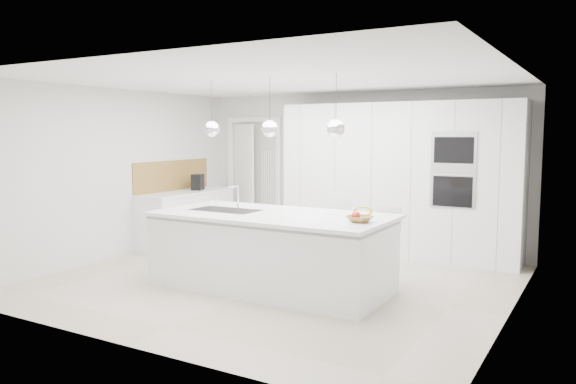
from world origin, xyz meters
The scene contains 28 objects.
floor centered at (0.00, 0.00, 0.00)m, with size 5.50×5.50×0.00m, color #B9AA97.
wall_back centered at (0.00, 2.50, 1.25)m, with size 5.50×5.50×0.00m, color silver.
wall_left centered at (-2.75, 0.00, 1.25)m, with size 5.00×5.00×0.00m, color silver.
ceiling centered at (0.00, 0.00, 2.50)m, with size 5.50×5.50×0.00m, color white.
tall_cabinets centered at (0.80, 2.20, 1.15)m, with size 3.60×0.60×2.30m, color white.
oven_stack centered at (1.70, 1.89, 1.35)m, with size 0.62×0.04×1.05m, color #A5A5A8, non-canonical shape.
doorway_frame centered at (-1.95, 2.47, 1.02)m, with size 1.11×0.08×2.13m, color white, non-canonical shape.
hallway_door centered at (-2.20, 2.42, 1.00)m, with size 0.82×0.04×2.00m, color white.
radiator centered at (-1.63, 2.46, 0.85)m, with size 0.32×0.04×1.40m, color white, non-canonical shape.
left_base_cabinets centered at (-2.45, 1.20, 0.43)m, with size 0.60×1.80×0.86m, color white.
left_worktop centered at (-2.45, 1.20, 0.88)m, with size 0.62×1.82×0.04m, color white.
oak_backsplash centered at (-2.74, 1.20, 1.15)m, with size 0.02×1.80×0.50m, color olive.
island_base centered at (0.10, -0.30, 0.43)m, with size 2.80×1.20×0.86m, color white.
island_worktop centered at (0.10, -0.25, 0.88)m, with size 2.84×1.40×0.04m, color white.
island_sink centered at (-0.55, -0.30, 0.82)m, with size 0.84×0.44×0.18m, color #3F3F42, non-canonical shape.
island_tap centered at (-0.50, -0.10, 1.05)m, with size 0.02×0.02×0.30m, color white.
pendant_left centered at (-0.75, -0.30, 1.90)m, with size 0.20×0.20×0.20m, color white.
pendant_mid centered at (0.10, -0.30, 1.90)m, with size 0.20×0.20×0.20m, color white.
pendant_right centered at (0.95, -0.30, 1.90)m, with size 0.20×0.20×0.20m, color white.
fruit_bowl centered at (1.26, -0.34, 0.93)m, with size 0.27×0.27×0.07m, color olive.
espresso_machine centered at (-2.43, 1.47, 1.03)m, with size 0.16×0.25×0.26m, color black.
bar_stool_left centered at (0.48, 0.67, 0.53)m, with size 0.35×0.48×1.06m, color white, non-canonical shape.
bar_stool_right centered at (1.24, 0.50, 0.49)m, with size 0.32×0.45×0.97m, color white, non-canonical shape.
apple_a centered at (1.21, -0.30, 0.97)m, with size 0.07×0.07×0.07m, color #B11A08.
apple_b centered at (1.22, -0.35, 0.97)m, with size 0.08×0.08×0.08m, color #B11A08.
apple_c centered at (1.24, -0.40, 0.97)m, with size 0.07×0.07×0.07m, color #B11A08.
apple_extra_3 centered at (1.23, -0.39, 0.97)m, with size 0.08×0.08×0.08m, color #B11A08.
banana_bunch centered at (1.28, -0.32, 1.02)m, with size 0.21×0.21×0.03m, color yellow.
Camera 1 is at (3.57, -5.89, 1.85)m, focal length 35.00 mm.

